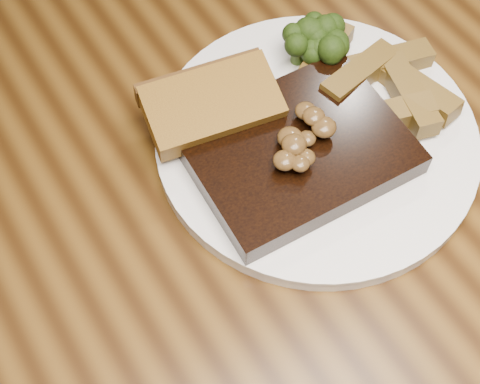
% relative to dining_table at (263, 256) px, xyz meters
% --- Properties ---
extents(dining_table, '(1.60, 0.90, 0.75)m').
position_rel_dining_table_xyz_m(dining_table, '(0.00, 0.00, 0.00)').
color(dining_table, '#523510').
rests_on(dining_table, ground).
extents(plate, '(0.32, 0.32, 0.01)m').
position_rel_dining_table_xyz_m(plate, '(0.08, 0.04, 0.10)').
color(plate, white).
rests_on(plate, dining_table).
extents(steak, '(0.20, 0.16, 0.03)m').
position_rel_dining_table_xyz_m(steak, '(0.05, 0.03, 0.12)').
color(steak, black).
rests_on(steak, plate).
extents(steak_bone, '(0.15, 0.02, 0.02)m').
position_rel_dining_table_xyz_m(steak_bone, '(0.05, -0.04, 0.11)').
color(steak_bone, beige).
rests_on(steak_bone, plate).
extents(mushroom_pile, '(0.06, 0.06, 0.03)m').
position_rel_dining_table_xyz_m(mushroom_pile, '(0.04, 0.03, 0.15)').
color(mushroom_pile, brown).
rests_on(mushroom_pile, steak).
extents(garlic_bread, '(0.13, 0.09, 0.03)m').
position_rel_dining_table_xyz_m(garlic_bread, '(0.00, 0.10, 0.12)').
color(garlic_bread, '#8A6319').
rests_on(garlic_bread, plate).
extents(potato_wedges, '(0.12, 0.12, 0.02)m').
position_rel_dining_table_xyz_m(potato_wedges, '(0.14, 0.04, 0.12)').
color(potato_wedges, brown).
rests_on(potato_wedges, plate).
extents(broccoli_cluster, '(0.08, 0.08, 0.04)m').
position_rel_dining_table_xyz_m(broccoli_cluster, '(0.13, 0.12, 0.12)').
color(broccoli_cluster, '#1F330B').
rests_on(broccoli_cluster, plate).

